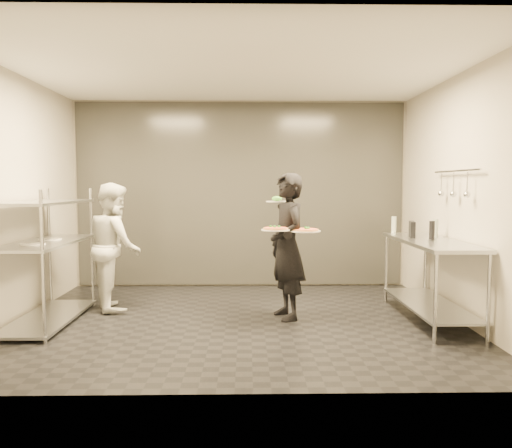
{
  "coord_description": "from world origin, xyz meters",
  "views": [
    {
      "loc": [
        0.09,
        -5.57,
        1.54
      ],
      "look_at": [
        0.2,
        0.07,
        1.1
      ],
      "focal_mm": 35.0,
      "sensor_mm": 36.0,
      "label": 1
    }
  ],
  "objects_px": {
    "chef": "(115,246)",
    "bottle_clear": "(435,228)",
    "waiter": "(287,246)",
    "bottle_green": "(394,225)",
    "pass_rack": "(46,254)",
    "salad_plate": "(277,200)",
    "pos_monitor": "(412,229)",
    "pizza_plate_far": "(305,230)",
    "pizza_plate_near": "(276,229)",
    "bottle_dark": "(432,230)",
    "prep_counter": "(430,266)"
  },
  "relations": [
    {
      "from": "chef",
      "to": "bottle_clear",
      "type": "distance_m",
      "value": 3.91
    },
    {
      "from": "waiter",
      "to": "bottle_green",
      "type": "xyz_separation_m",
      "value": [
        1.43,
        0.69,
        0.19
      ]
    },
    {
      "from": "pass_rack",
      "to": "salad_plate",
      "type": "xyz_separation_m",
      "value": [
        2.61,
        0.4,
        0.6
      ]
    },
    {
      "from": "waiter",
      "to": "pos_monitor",
      "type": "relative_size",
      "value": 6.31
    },
    {
      "from": "bottle_clear",
      "to": "pass_rack",
      "type": "bearing_deg",
      "value": -176.05
    },
    {
      "from": "pizza_plate_far",
      "to": "salad_plate",
      "type": "relative_size",
      "value": 1.28
    },
    {
      "from": "pizza_plate_near",
      "to": "chef",
      "type": "bearing_deg",
      "value": 159.55
    },
    {
      "from": "pizza_plate_near",
      "to": "pos_monitor",
      "type": "distance_m",
      "value": 1.7
    },
    {
      "from": "bottle_dark",
      "to": "bottle_clear",
      "type": "bearing_deg",
      "value": 62.04
    },
    {
      "from": "pizza_plate_far",
      "to": "pizza_plate_near",
      "type": "bearing_deg",
      "value": -176.36
    },
    {
      "from": "pass_rack",
      "to": "prep_counter",
      "type": "height_order",
      "value": "pass_rack"
    },
    {
      "from": "pos_monitor",
      "to": "bottle_dark",
      "type": "xyz_separation_m",
      "value": [
        0.15,
        -0.24,
        0.01
      ]
    },
    {
      "from": "pass_rack",
      "to": "salad_plate",
      "type": "height_order",
      "value": "pass_rack"
    },
    {
      "from": "pizza_plate_near",
      "to": "bottle_clear",
      "type": "xyz_separation_m",
      "value": [
        1.93,
        0.43,
        -0.03
      ]
    },
    {
      "from": "prep_counter",
      "to": "pizza_plate_far",
      "type": "distance_m",
      "value": 1.5
    },
    {
      "from": "bottle_green",
      "to": "pass_rack",
      "type": "bearing_deg",
      "value": -169.03
    },
    {
      "from": "pizza_plate_far",
      "to": "bottle_green",
      "type": "height_order",
      "value": "bottle_green"
    },
    {
      "from": "waiter",
      "to": "pizza_plate_far",
      "type": "relative_size",
      "value": 5.0
    },
    {
      "from": "chef",
      "to": "salad_plate",
      "type": "relative_size",
      "value": 5.99
    },
    {
      "from": "prep_counter",
      "to": "chef",
      "type": "relative_size",
      "value": 1.15
    },
    {
      "from": "prep_counter",
      "to": "bottle_clear",
      "type": "height_order",
      "value": "bottle_clear"
    },
    {
      "from": "waiter",
      "to": "bottle_clear",
      "type": "xyz_separation_m",
      "value": [
        1.79,
        0.19,
        0.19
      ]
    },
    {
      "from": "chef",
      "to": "bottle_clear",
      "type": "bearing_deg",
      "value": -116.7
    },
    {
      "from": "chef",
      "to": "pos_monitor",
      "type": "relative_size",
      "value": 5.9
    },
    {
      "from": "salad_plate",
      "to": "bottle_green",
      "type": "distance_m",
      "value": 1.62
    },
    {
      "from": "pizza_plate_far",
      "to": "bottle_clear",
      "type": "xyz_separation_m",
      "value": [
        1.61,
        0.41,
        -0.01
      ]
    },
    {
      "from": "prep_counter",
      "to": "bottle_dark",
      "type": "xyz_separation_m",
      "value": [
        0.03,
        0.05,
        0.4
      ]
    },
    {
      "from": "pizza_plate_far",
      "to": "bottle_clear",
      "type": "relative_size",
      "value": 1.55
    },
    {
      "from": "bottle_clear",
      "to": "bottle_dark",
      "type": "xyz_separation_m",
      "value": [
        -0.14,
        -0.26,
        -0.0
      ]
    },
    {
      "from": "bottle_dark",
      "to": "waiter",
      "type": "bearing_deg",
      "value": 177.63
    },
    {
      "from": "pos_monitor",
      "to": "bottle_green",
      "type": "distance_m",
      "value": 0.51
    },
    {
      "from": "pos_monitor",
      "to": "bottle_clear",
      "type": "distance_m",
      "value": 0.29
    },
    {
      "from": "pizza_plate_far",
      "to": "prep_counter",
      "type": "bearing_deg",
      "value": 4.04
    },
    {
      "from": "prep_counter",
      "to": "bottle_dark",
      "type": "relative_size",
      "value": 8.43
    },
    {
      "from": "prep_counter",
      "to": "pizza_plate_near",
      "type": "xyz_separation_m",
      "value": [
        -1.77,
        -0.12,
        0.43
      ]
    },
    {
      "from": "pass_rack",
      "to": "bottle_clear",
      "type": "xyz_separation_m",
      "value": [
        4.5,
        0.31,
        0.26
      ]
    },
    {
      "from": "salad_plate",
      "to": "bottle_clear",
      "type": "bearing_deg",
      "value": -2.83
    },
    {
      "from": "chef",
      "to": "pizza_plate_far",
      "type": "xyz_separation_m",
      "value": [
        2.29,
        -0.71,
        0.26
      ]
    },
    {
      "from": "salad_plate",
      "to": "pizza_plate_far",
      "type": "bearing_deg",
      "value": -60.54
    },
    {
      "from": "pos_monitor",
      "to": "pass_rack",
      "type": "bearing_deg",
      "value": -163.31
    },
    {
      "from": "pass_rack",
      "to": "bottle_green",
      "type": "relative_size",
      "value": 7.3
    },
    {
      "from": "bottle_green",
      "to": "bottle_clear",
      "type": "bearing_deg",
      "value": -54.34
    },
    {
      "from": "pizza_plate_near",
      "to": "salad_plate",
      "type": "distance_m",
      "value": 0.61
    },
    {
      "from": "bottle_clear",
      "to": "prep_counter",
      "type": "bearing_deg",
      "value": -118.22
    },
    {
      "from": "pass_rack",
      "to": "pizza_plate_far",
      "type": "relative_size",
      "value": 4.76
    },
    {
      "from": "pizza_plate_far",
      "to": "bottle_clear",
      "type": "height_order",
      "value": "bottle_clear"
    },
    {
      "from": "pizza_plate_near",
      "to": "salad_plate",
      "type": "height_order",
      "value": "salad_plate"
    },
    {
      "from": "pass_rack",
      "to": "bottle_clear",
      "type": "height_order",
      "value": "pass_rack"
    },
    {
      "from": "pizza_plate_near",
      "to": "salad_plate",
      "type": "relative_size",
      "value": 1.2
    },
    {
      "from": "chef",
      "to": "salad_plate",
      "type": "height_order",
      "value": "chef"
    }
  ]
}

